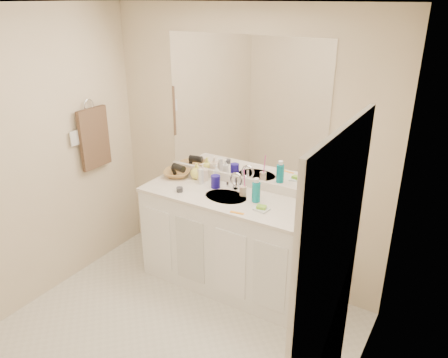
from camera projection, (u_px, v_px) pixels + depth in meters
The scene contains 29 objects.
floor at pixel (156, 354), 3.21m from camera, with size 2.60×2.60×0.00m, color silver.
ceiling at pixel (128, 3), 2.28m from camera, with size 2.60×2.60×0.02m, color white.
wall_back at pixel (243, 151), 3.77m from camera, with size 2.60×0.02×2.40m, color beige.
wall_left at pixel (15, 169), 3.37m from camera, with size 0.02×2.60×2.40m, color beige.
wall_right at pixel (348, 270), 2.13m from camera, with size 0.02×2.60×2.40m, color beige.
vanity_cabinet at pixel (227, 242), 3.86m from camera, with size 1.50×0.55×0.85m, color white.
countertop at pixel (227, 197), 3.69m from camera, with size 1.52×0.57×0.03m, color silver.
backsplash at pixel (242, 181), 3.87m from camera, with size 1.52×0.03×0.08m, color silver.
sink_basin at pixel (226, 198), 3.67m from camera, with size 0.37×0.37×0.02m, color #B7ABA0.
faucet at pixel (237, 183), 3.79m from camera, with size 0.02×0.02×0.11m, color silver.
mirror at pixel (244, 110), 3.63m from camera, with size 1.48×0.01×1.20m, color white.
blue_mug at pixel (216, 182), 3.82m from camera, with size 0.08×0.08×0.11m, color navy.
tan_cup at pixel (243, 191), 3.67m from camera, with size 0.06×0.06×0.08m, color tan.
toothbrush at pixel (244, 179), 3.62m from camera, with size 0.01×0.01×0.18m, color #F841AA.
mouthwash_bottle at pixel (256, 192), 3.55m from camera, with size 0.07×0.07×0.16m, color #0C8693.
soap_dish at pixel (261, 209), 3.43m from camera, with size 0.11×0.09×0.01m, color silver.
green_soap at pixel (261, 207), 3.42m from camera, with size 0.07×0.05×0.03m, color #78BD2E.
orange_comb at pixel (237, 213), 3.38m from camera, with size 0.11×0.02×0.00m, color orange.
dark_jar at pixel (180, 190), 3.75m from camera, with size 0.06×0.06×0.04m, color #36373E.
extra_white_bottle at pixel (201, 176), 3.89m from camera, with size 0.04×0.04×0.14m, color white.
soap_bottle_white at pixel (216, 174), 3.90m from camera, with size 0.07×0.07×0.17m, color white.
soap_bottle_cream at pixel (203, 172), 3.95m from camera, with size 0.07×0.08×0.16m, color #FBE5CC.
soap_bottle_yellow at pixel (197, 171), 4.00m from camera, with size 0.12×0.12×0.15m, color #FBF661.
wicker_basket at pixel (177, 173), 4.06m from camera, with size 0.25×0.25×0.06m, color #A97C44.
hair_dryer at pixel (179, 168), 4.03m from camera, with size 0.06×0.06×0.13m, color black.
towel_ring at pixel (89, 105), 3.83m from camera, with size 0.11×0.11×0.01m, color silver.
hand_towel at pixel (94, 138), 3.94m from camera, with size 0.04×0.32×0.55m, color #34251C.
switch_plate at pixel (74, 138), 3.77m from camera, with size 0.01×0.09×0.13m, color white.
door at pixel (321, 340), 1.97m from camera, with size 0.02×0.82×2.00m, color silver.
Camera 1 is at (1.71, -1.84, 2.44)m, focal length 35.00 mm.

